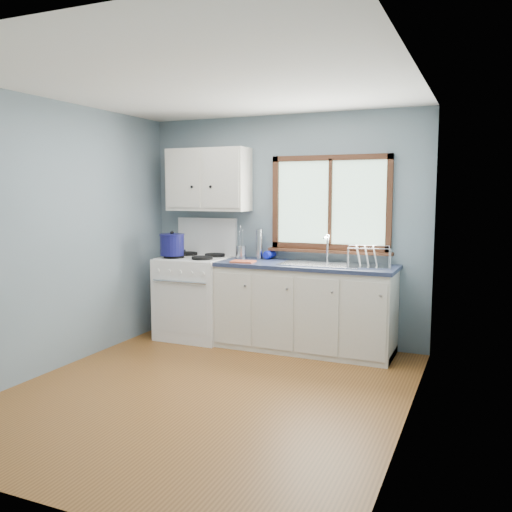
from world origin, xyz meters
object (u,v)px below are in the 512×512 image
at_px(base_cabinets, 305,312).
at_px(stockpot, 172,244).
at_px(sink, 322,270).
at_px(utensil_crock, 241,252).
at_px(dish_rack, 368,261).
at_px(thermos, 259,244).
at_px(gas_range, 195,295).
at_px(skillet, 174,253).

height_order(base_cabinets, stockpot, stockpot).
relative_size(sink, utensil_crock, 2.28).
bearing_deg(dish_rack, thermos, 158.42).
xyz_separation_m(base_cabinets, sink, (0.18, -0.00, 0.45)).
distance_m(base_cabinets, thermos, 0.93).
height_order(sink, utensil_crock, utensil_crock).
bearing_deg(utensil_crock, gas_range, -163.12).
bearing_deg(base_cabinets, gas_range, -179.18).
bearing_deg(skillet, gas_range, 34.00).
distance_m(stockpot, utensil_crock, 0.77).
relative_size(base_cabinets, dish_rack, 3.84).
xyz_separation_m(skillet, stockpot, (0.00, -0.03, 0.09)).
distance_m(stockpot, dish_rack, 2.16).
height_order(gas_range, thermos, gas_range).
bearing_deg(base_cabinets, sink, -0.13).
xyz_separation_m(sink, dish_rack, (0.48, -0.02, 0.12)).
height_order(sink, skillet, sink).
xyz_separation_m(base_cabinets, skillet, (-1.49, -0.17, 0.58)).
distance_m(gas_range, utensil_crock, 0.73).
bearing_deg(skillet, sink, 1.77).
height_order(gas_range, dish_rack, gas_range).
bearing_deg(gas_range, utensil_crock, 16.88).
distance_m(gas_range, sink, 1.53).
bearing_deg(base_cabinets, skillet, -173.69).
height_order(skillet, utensil_crock, utensil_crock).
height_order(gas_range, sink, gas_range).
height_order(sink, thermos, thermos).
relative_size(stockpot, utensil_crock, 1.00).
xyz_separation_m(sink, thermos, (-0.79, 0.20, 0.22)).
distance_m(sink, dish_rack, 0.49).
relative_size(skillet, stockpot, 1.14).
bearing_deg(gas_range, sink, 0.71).
relative_size(utensil_crock, thermos, 1.12).
relative_size(thermos, dish_rack, 0.68).
relative_size(skillet, utensil_crock, 1.13).
height_order(gas_range, base_cabinets, gas_range).
bearing_deg(stockpot, skillet, 92.35).
xyz_separation_m(stockpot, thermos, (0.89, 0.39, 0.00)).
bearing_deg(utensil_crock, base_cabinets, -9.56).
distance_m(gas_range, stockpot, 0.64).
bearing_deg(thermos, skillet, -157.77).
height_order(stockpot, dish_rack, stockpot).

